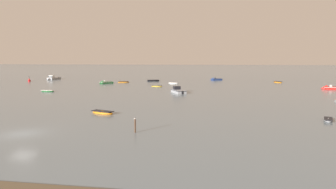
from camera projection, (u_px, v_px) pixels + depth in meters
ground_plane at (22, 134)px, 32.26m from camera, size 800.00×800.00×0.00m
motorboat_moored_0 at (105, 83)px, 97.93m from camera, size 4.45×4.68×1.65m
rowboat_moored_0 at (123, 82)px, 102.53m from camera, size 4.03×2.40×0.60m
motorboat_moored_2 at (215, 80)px, 113.46m from camera, size 4.98×4.11×1.67m
rowboat_moored_1 at (48, 91)px, 73.87m from camera, size 3.40×1.25×0.53m
rowboat_moored_3 at (103, 113)px, 44.14m from camera, size 3.96×2.48×0.59m
rowboat_moored_4 at (153, 81)px, 108.59m from camera, size 4.81×3.12×0.72m
rowboat_moored_5 at (157, 86)px, 87.51m from camera, size 3.36×1.41×0.52m
motorboat_moored_3 at (52, 79)px, 117.25m from camera, size 3.14×6.88×2.52m
rowboat_moored_6 at (173, 83)px, 98.03m from camera, size 3.35×1.65×0.51m
motorboat_moored_4 at (330, 88)px, 79.46m from camera, size 5.64×2.10×1.90m
motorboat_moored_5 at (177, 91)px, 71.93m from camera, size 4.60×6.25×2.27m
rowboat_moored_8 at (278, 82)px, 102.05m from camera, size 2.93×4.07×0.61m
rowboat_moored_9 at (328, 120)px, 39.00m from camera, size 1.87×3.11×0.46m
channel_buoy at (29, 80)px, 106.93m from camera, size 0.90×0.90×2.30m
mooring_post_near at (135, 126)px, 32.75m from camera, size 0.22×0.22×1.82m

